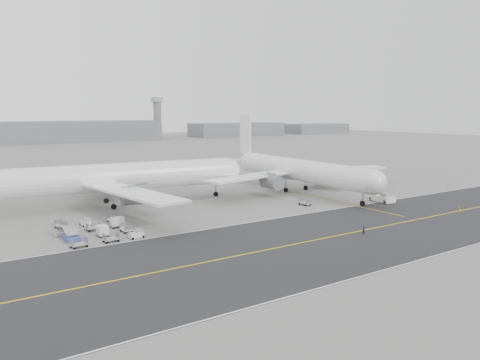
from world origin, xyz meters
TOP-DOWN VIEW (x-y plane):
  - ground at (0.00, 0.00)m, footprint 700.00×700.00m
  - taxiway at (5.02, -17.98)m, footprint 220.00×59.00m
  - horizon_buildings at (30.00, 260.00)m, footprint 520.00×28.00m
  - control_tower at (100.00, 265.00)m, footprint 7.00×7.00m
  - airliner_a at (-15.04, 27.41)m, footprint 63.58×62.62m
  - airliner_b at (31.54, 19.59)m, footprint 56.74×57.40m
  - pushback_tug at (38.57, -2.45)m, footprint 3.47×7.94m
  - jet_bridge at (37.07, 22.20)m, footprint 16.67×5.78m
  - gse_cluster at (-24.74, 5.80)m, footprint 18.47×21.95m
  - stray_dolly at (21.11, 4.53)m, footprint 1.74×2.68m
  - ground_crew_a at (12.59, -20.07)m, footprint 0.64×0.50m
  - ground_crew_b at (41.18, -19.73)m, footprint 0.90×0.78m

SIDE VIEW (x-z plane):
  - ground at x=0.00m, z-range 0.00..0.00m
  - horizon_buildings at x=30.00m, z-range -14.00..14.00m
  - gse_cluster at x=-24.74m, z-range -0.96..0.96m
  - stray_dolly at x=21.11m, z-range -0.80..0.80m
  - taxiway at x=5.02m, z-range -0.01..0.03m
  - ground_crew_a at x=12.59m, z-range 0.00..1.55m
  - ground_crew_b at x=41.18m, z-range 0.00..1.60m
  - pushback_tug at x=38.57m, z-range -0.20..2.04m
  - jet_bridge at x=37.07m, z-range 1.23..7.44m
  - airliner_b at x=31.54m, z-range -4.20..15.60m
  - airliner_a at x=-15.04m, z-range -4.66..17.29m
  - control_tower at x=100.00m, z-range 0.63..31.88m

